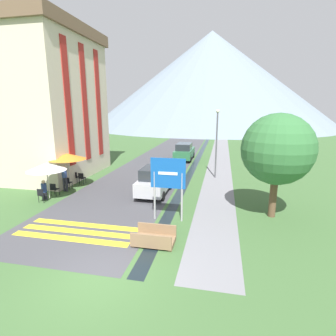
% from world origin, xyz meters
% --- Properties ---
extents(ground_plane, '(160.00, 160.00, 0.00)m').
position_xyz_m(ground_plane, '(0.00, 20.00, 0.00)').
color(ground_plane, '#3D6033').
extents(road, '(6.40, 60.00, 0.01)m').
position_xyz_m(road, '(-2.50, 30.00, 0.00)').
color(road, '#424247').
rests_on(road, ground_plane).
extents(footpath, '(2.20, 60.00, 0.01)m').
position_xyz_m(footpath, '(3.60, 30.00, 0.00)').
color(footpath, slate).
rests_on(footpath, ground_plane).
extents(drainage_channel, '(0.60, 60.00, 0.00)m').
position_xyz_m(drainage_channel, '(1.20, 30.00, 0.00)').
color(drainage_channel, black).
rests_on(drainage_channel, ground_plane).
extents(crosswalk_marking, '(5.44, 1.84, 0.01)m').
position_xyz_m(crosswalk_marking, '(-2.50, 2.80, 0.01)').
color(crosswalk_marking, yellow).
rests_on(crosswalk_marking, ground_plane).
extents(mountain_distant, '(71.07, 71.07, 27.17)m').
position_xyz_m(mountain_distant, '(-0.43, 75.57, 13.59)').
color(mountain_distant, slate).
rests_on(mountain_distant, ground_plane).
extents(hotel_building, '(5.67, 8.87, 11.65)m').
position_xyz_m(hotel_building, '(-9.39, 12.00, 6.27)').
color(hotel_building, beige).
rests_on(hotel_building, ground_plane).
extents(road_sign, '(1.73, 0.11, 3.18)m').
position_xyz_m(road_sign, '(1.29, 4.89, 2.11)').
color(road_sign, '#9E9EA3').
rests_on(road_sign, ground_plane).
extents(footbridge, '(1.70, 1.10, 0.65)m').
position_xyz_m(footbridge, '(1.20, 2.45, 0.23)').
color(footbridge, '#846647').
rests_on(footbridge, ground_plane).
extents(parked_car_near, '(1.78, 3.89, 1.82)m').
position_xyz_m(parked_car_near, '(-0.40, 8.71, 0.91)').
color(parked_car_near, '#B2B2B7').
rests_on(parked_car_near, ground_plane).
extents(parked_car_far, '(1.88, 4.46, 1.82)m').
position_xyz_m(parked_car_far, '(-0.20, 20.73, 0.91)').
color(parked_car_far, '#28663D').
rests_on(parked_car_far, ground_plane).
extents(cafe_chair_middle, '(0.40, 0.40, 0.85)m').
position_xyz_m(cafe_chair_middle, '(-6.59, 8.53, 0.51)').
color(cafe_chair_middle, black).
rests_on(cafe_chair_middle, ground_plane).
extents(cafe_chair_far_right, '(0.40, 0.40, 0.85)m').
position_xyz_m(cafe_chair_far_right, '(-6.89, 10.01, 0.51)').
color(cafe_chair_far_right, black).
rests_on(cafe_chair_far_right, ground_plane).
extents(cafe_chair_nearest, '(0.40, 0.40, 0.85)m').
position_xyz_m(cafe_chair_nearest, '(-6.61, 5.85, 0.51)').
color(cafe_chair_nearest, black).
rests_on(cafe_chair_nearest, ground_plane).
extents(cafe_chair_near_left, '(0.40, 0.40, 0.85)m').
position_xyz_m(cafe_chair_near_left, '(-6.57, 6.98, 0.51)').
color(cafe_chair_near_left, black).
rests_on(cafe_chair_near_left, ground_plane).
extents(cafe_chair_far_left, '(0.40, 0.40, 0.85)m').
position_xyz_m(cafe_chair_far_left, '(-6.27, 9.85, 0.51)').
color(cafe_chair_far_left, black).
rests_on(cafe_chair_far_left, ground_plane).
extents(cafe_umbrella_front_white, '(2.31, 2.31, 2.29)m').
position_xyz_m(cafe_umbrella_front_white, '(-6.54, 6.43, 2.06)').
color(cafe_umbrella_front_white, '#B7B2A8').
rests_on(cafe_umbrella_front_white, ground_plane).
extents(cafe_umbrella_middle_orange, '(2.47, 2.47, 2.49)m').
position_xyz_m(cafe_umbrella_middle_orange, '(-6.54, 8.68, 2.28)').
color(cafe_umbrella_middle_orange, '#B7B2A8').
rests_on(cafe_umbrella_middle_orange, ground_plane).
extents(person_seated_near, '(0.32, 0.32, 1.23)m').
position_xyz_m(person_seated_near, '(-6.80, 6.34, 0.68)').
color(person_seated_near, '#282833').
rests_on(person_seated_near, ground_plane).
extents(person_standing_terrace, '(0.32, 0.32, 1.78)m').
position_xyz_m(person_standing_terrace, '(-6.45, 8.03, 1.04)').
color(person_standing_terrace, '#282833').
rests_on(person_standing_terrace, ground_plane).
extents(streetlamp, '(0.28, 0.28, 5.42)m').
position_xyz_m(streetlamp, '(3.35, 13.78, 3.20)').
color(streetlamp, '#515156').
rests_on(streetlamp, ground_plane).
extents(tree_by_path, '(3.54, 3.54, 5.31)m').
position_xyz_m(tree_by_path, '(6.48, 6.45, 3.52)').
color(tree_by_path, brown).
rests_on(tree_by_path, ground_plane).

